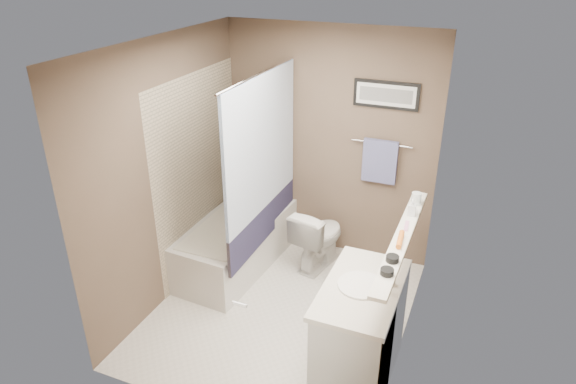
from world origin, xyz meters
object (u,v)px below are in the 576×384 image
at_px(soap_bottle, 412,207).
at_px(vanity, 360,334).
at_px(glass_jar, 416,198).
at_px(candle_bowl_far, 392,259).
at_px(bathtub, 235,243).
at_px(toilet, 319,237).
at_px(candle_bowl_near, 387,272).
at_px(hair_brush_front, 400,239).

bearing_deg(soap_bottle, vanity, -104.93).
bearing_deg(glass_jar, candle_bowl_far, -90.00).
relative_size(bathtub, toilet, 2.25).
xyz_separation_m(glass_jar, soap_bottle, (0.00, -0.21, 0.02)).
distance_m(toilet, candle_bowl_near, 1.99).
distance_m(candle_bowl_near, soap_bottle, 0.88).
bearing_deg(vanity, soap_bottle, 76.33).
height_order(bathtub, toilet, toilet).
distance_m(candle_bowl_far, hair_brush_front, 0.27).
xyz_separation_m(bathtub, candle_bowl_far, (1.79, -1.04, 0.89)).
relative_size(toilet, vanity, 0.74).
relative_size(candle_bowl_far, hair_brush_front, 0.41).
relative_size(toilet, hair_brush_front, 3.03).
relative_size(candle_bowl_near, hair_brush_front, 0.41).
relative_size(toilet, candle_bowl_near, 7.40).
relative_size(hair_brush_front, soap_bottle, 1.59).
height_order(toilet, soap_bottle, soap_bottle).
distance_m(bathtub, glass_jar, 2.01).
bearing_deg(hair_brush_front, glass_jar, 90.00).
xyz_separation_m(hair_brush_front, soap_bottle, (0.00, 0.45, 0.05)).
distance_m(vanity, candle_bowl_far, 0.76).
relative_size(vanity, soap_bottle, 6.50).
xyz_separation_m(toilet, candle_bowl_near, (0.98, -1.53, 0.80)).
relative_size(candle_bowl_far, soap_bottle, 0.65).
xyz_separation_m(toilet, candle_bowl_far, (0.98, -1.36, 0.80)).
bearing_deg(bathtub, toilet, 25.82).
relative_size(vanity, glass_jar, 9.00).
bearing_deg(hair_brush_front, soap_bottle, 90.00).
xyz_separation_m(toilet, vanity, (0.80, -1.34, 0.07)).
bearing_deg(bathtub, glass_jar, 0.10).
bearing_deg(soap_bottle, hair_brush_front, -90.00).
bearing_deg(toilet, candle_bowl_far, 137.55).
distance_m(bathtub, candle_bowl_near, 2.33).
bearing_deg(bathtub, vanity, -28.57).
bearing_deg(bathtub, candle_bowl_far, -26.26).
xyz_separation_m(vanity, candle_bowl_near, (0.19, -0.19, 0.73)).
bearing_deg(soap_bottle, candle_bowl_near, -90.00).
xyz_separation_m(toilet, glass_jar, (0.98, -0.44, 0.83)).
bearing_deg(bathtub, candle_bowl_near, -30.07).
bearing_deg(candle_bowl_far, hair_brush_front, 90.00).
relative_size(candle_bowl_near, soap_bottle, 0.65).
bearing_deg(bathtub, hair_brush_front, -19.45).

